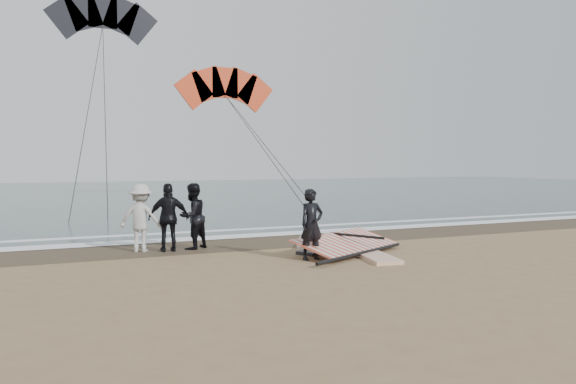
{
  "coord_description": "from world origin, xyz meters",
  "views": [
    {
      "loc": [
        -6.35,
        -11.35,
        2.45
      ],
      "look_at": [
        0.04,
        3.0,
        1.6
      ],
      "focal_mm": 35.0,
      "sensor_mm": 36.0,
      "label": 1
    }
  ],
  "objects_px": {
    "board_white": "(371,255)",
    "board_cream": "(309,243)",
    "sail_rig": "(342,245)",
    "man_main": "(312,224)"
  },
  "relations": [
    {
      "from": "board_white",
      "to": "board_cream",
      "type": "xyz_separation_m",
      "value": [
        -0.5,
        2.63,
        -0.0
      ]
    },
    {
      "from": "board_cream",
      "to": "sail_rig",
      "type": "xyz_separation_m",
      "value": [
        0.16,
        -1.69,
        0.15
      ]
    },
    {
      "from": "board_white",
      "to": "sail_rig",
      "type": "xyz_separation_m",
      "value": [
        -0.34,
        0.93,
        0.14
      ]
    },
    {
      "from": "sail_rig",
      "to": "board_white",
      "type": "bearing_deg",
      "value": -69.86
    },
    {
      "from": "man_main",
      "to": "sail_rig",
      "type": "xyz_separation_m",
      "value": [
        1.24,
        0.66,
        -0.69
      ]
    },
    {
      "from": "board_white",
      "to": "sail_rig",
      "type": "height_order",
      "value": "sail_rig"
    },
    {
      "from": "board_cream",
      "to": "sail_rig",
      "type": "height_order",
      "value": "sail_rig"
    },
    {
      "from": "board_white",
      "to": "sail_rig",
      "type": "bearing_deg",
      "value": 121.24
    },
    {
      "from": "board_white",
      "to": "board_cream",
      "type": "height_order",
      "value": "board_white"
    },
    {
      "from": "man_main",
      "to": "board_cream",
      "type": "bearing_deg",
      "value": 58.57
    }
  ]
}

